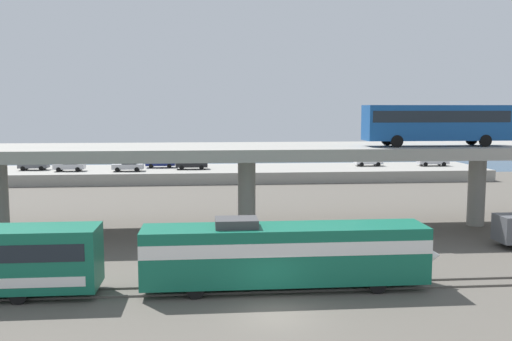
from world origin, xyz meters
TOP-DOWN VIEW (x-y plane):
  - ground_plane at (0.00, 0.00)m, footprint 260.00×260.00m
  - rail_strip_near at (0.00, 3.30)m, footprint 110.00×0.12m
  - rail_strip_far at (0.00, 4.70)m, footprint 110.00×0.12m
  - train_locomotive at (1.84, 4.00)m, footprint 17.39×3.04m
  - highway_overpass at (-0.00, 20.00)m, footprint 96.00×10.04m
  - transit_bus_on_overpass at (15.66, 18.04)m, footprint 12.00×2.68m
  - pier_parking_lot at (0.00, 55.00)m, footprint 74.96×13.05m
  - parked_car_0 at (21.27, 56.09)m, footprint 4.13×1.92m
  - parked_car_1 at (-22.42, 52.70)m, footprint 4.18×1.82m
  - parked_car_2 at (-10.19, 56.29)m, footprint 4.28×1.91m
  - parked_car_3 at (-5.54, 53.81)m, footprint 4.54×1.96m
  - parked_car_4 at (-14.28, 51.96)m, footprint 4.25×1.90m
  - parked_car_5 at (-27.82, 54.64)m, footprint 4.05×1.88m
  - parked_car_6 at (31.08, 55.34)m, footprint 4.62×1.88m
  - harbor_water at (0.00, 78.00)m, footprint 140.00×36.00m

SIDE VIEW (x-z plane):
  - ground_plane at x=0.00m, z-range 0.00..0.00m
  - harbor_water at x=0.00m, z-range 0.00..0.01m
  - rail_strip_near at x=0.00m, z-range 0.00..0.12m
  - rail_strip_far at x=0.00m, z-range 0.00..0.12m
  - pier_parking_lot at x=0.00m, z-range 0.00..1.59m
  - train_locomotive at x=1.84m, z-range 0.10..4.28m
  - parked_car_1 at x=-22.42m, z-range 1.61..3.11m
  - parked_car_5 at x=-27.82m, z-range 1.61..3.11m
  - parked_car_0 at x=21.27m, z-range 1.61..3.11m
  - parked_car_4 at x=-14.28m, z-range 1.61..3.11m
  - parked_car_2 at x=-10.19m, z-range 1.61..3.11m
  - parked_car_6 at x=31.08m, z-range 1.61..3.11m
  - parked_car_3 at x=-5.54m, z-range 1.61..3.11m
  - highway_overpass at x=0.00m, z-range 2.87..10.09m
  - transit_bus_on_overpass at x=15.66m, z-range 7.58..10.98m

